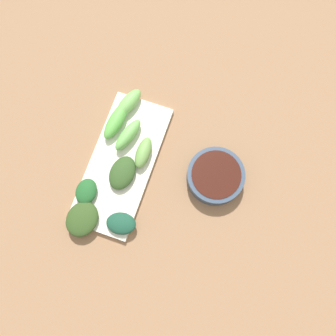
% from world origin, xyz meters
% --- Properties ---
extents(tabletop, '(2.10, 2.10, 0.02)m').
position_xyz_m(tabletop, '(0.00, 0.00, 0.01)').
color(tabletop, '#8E6A4A').
rests_on(tabletop, ground).
extents(sauce_bowl, '(0.12, 0.12, 0.04)m').
position_xyz_m(sauce_bowl, '(-0.12, -0.03, 0.04)').
color(sauce_bowl, '#33445A').
rests_on(sauce_bowl, tabletop).
extents(serving_plate, '(0.13, 0.30, 0.01)m').
position_xyz_m(serving_plate, '(0.08, 0.01, 0.03)').
color(serving_plate, silver).
rests_on(serving_plate, tabletop).
extents(broccoli_leafy_0, '(0.06, 0.08, 0.02)m').
position_xyz_m(broccoli_leafy_0, '(0.06, 0.03, 0.04)').
color(broccoli_leafy_0, '#2E4C20').
rests_on(broccoli_leafy_0, serving_plate).
extents(broccoli_leafy_1, '(0.07, 0.06, 0.02)m').
position_xyz_m(broccoli_leafy_1, '(0.03, 0.13, 0.04)').
color(broccoli_leafy_1, '#1A4835').
rests_on(broccoli_leafy_1, serving_plate).
extents(broccoli_stalk_2, '(0.04, 0.10, 0.03)m').
position_xyz_m(broccoli_stalk_2, '(0.12, -0.08, 0.05)').
color(broccoli_stalk_2, '#5CB048').
rests_on(broccoli_stalk_2, serving_plate).
extents(broccoli_stalk_3, '(0.05, 0.09, 0.03)m').
position_xyz_m(broccoli_stalk_3, '(0.08, -0.05, 0.05)').
color(broccoli_stalk_3, '#6DB757').
rests_on(broccoli_stalk_3, serving_plate).
extents(broccoli_leafy_4, '(0.05, 0.06, 0.02)m').
position_xyz_m(broccoli_leafy_4, '(0.12, 0.09, 0.04)').
color(broccoli_leafy_4, '#205927').
rests_on(broccoli_leafy_4, serving_plate).
extents(broccoli_stalk_5, '(0.05, 0.08, 0.03)m').
position_xyz_m(broccoli_stalk_5, '(0.11, -0.12, 0.05)').
color(broccoli_stalk_5, '#6FB556').
rests_on(broccoli_stalk_5, serving_plate).
extents(broccoli_stalk_6, '(0.03, 0.07, 0.03)m').
position_xyz_m(broccoli_stalk_6, '(0.04, -0.03, 0.05)').
color(broccoli_stalk_6, '#6B9F4D').
rests_on(broccoli_stalk_6, serving_plate).
extents(broccoli_leafy_7, '(0.07, 0.08, 0.02)m').
position_xyz_m(broccoli_leafy_7, '(0.11, 0.14, 0.04)').
color(broccoli_leafy_7, '#2E481D').
rests_on(broccoli_leafy_7, serving_plate).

